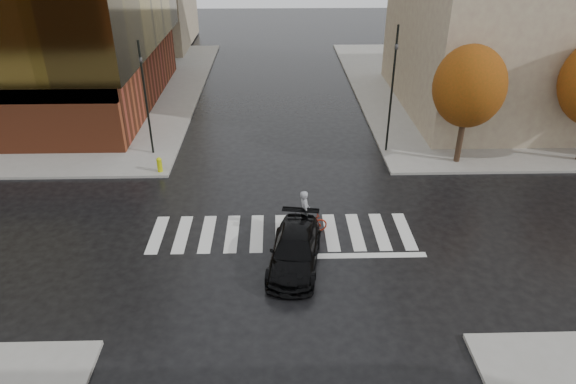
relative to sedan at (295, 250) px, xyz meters
name	(u,v)px	position (x,y,z in m)	size (l,w,h in m)	color
ground	(282,239)	(-0.50, 1.80, -0.68)	(120.00, 120.00, 0.00)	black
sidewalk_nw	(11,92)	(-21.50, 22.80, -0.60)	(30.00, 30.00, 0.15)	gray
sidewalk_ne	(539,88)	(20.50, 22.80, -0.60)	(30.00, 30.00, 0.15)	gray
crosswalk	(282,233)	(-0.50, 2.30, -0.67)	(12.00, 3.00, 0.01)	silver
tree_ne_a	(469,87)	(9.50, 9.20, 3.78)	(3.80, 3.80, 6.50)	#302315
sedan	(295,250)	(0.00, 0.00, 0.00)	(1.90, 4.68, 1.36)	black
cyclist	(306,218)	(0.58, 2.38, 0.02)	(1.86, 0.81, 2.05)	maroon
traffic_light_nw	(145,93)	(-7.89, 10.80, 3.07)	(0.20, 0.18, 6.46)	black
traffic_light_ne	(393,82)	(5.80, 10.80, 3.55)	(0.20, 0.22, 7.19)	black
fire_hydrant	(159,164)	(-7.00, 8.30, -0.07)	(0.29, 0.29, 0.83)	#B9C10B
manhole	(279,267)	(-0.64, -0.20, -0.67)	(0.68, 0.68, 0.01)	#462F19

